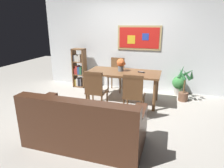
# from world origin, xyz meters

# --- Properties ---
(ground_plane) EXTENTS (12.00, 12.00, 0.00)m
(ground_plane) POSITION_xyz_m (0.00, 0.00, 0.00)
(ground_plane) COLOR #B7B2A8
(wall_back_with_painting) EXTENTS (5.20, 0.14, 2.60)m
(wall_back_with_painting) POSITION_xyz_m (0.00, 1.66, 1.30)
(wall_back_with_painting) COLOR silver
(wall_back_with_painting) RESTS_ON ground_plane
(dining_table) EXTENTS (1.70, 0.81, 0.74)m
(dining_table) POSITION_xyz_m (0.07, 0.56, 0.65)
(dining_table) COLOR brown
(dining_table) RESTS_ON ground_plane
(dining_chair_far_left) EXTENTS (0.40, 0.41, 0.91)m
(dining_chair_far_left) POSITION_xyz_m (-0.32, 1.35, 0.54)
(dining_chair_far_left) COLOR brown
(dining_chair_far_left) RESTS_ON ground_plane
(dining_chair_near_right) EXTENTS (0.40, 0.41, 0.91)m
(dining_chair_near_right) POSITION_xyz_m (0.47, -0.22, 0.54)
(dining_chair_near_right) COLOR brown
(dining_chair_near_right) RESTS_ON ground_plane
(dining_chair_near_left) EXTENTS (0.40, 0.41, 0.91)m
(dining_chair_near_left) POSITION_xyz_m (-0.34, -0.20, 0.54)
(dining_chair_near_left) COLOR brown
(dining_chair_near_left) RESTS_ON ground_plane
(leather_couch) EXTENTS (1.80, 0.84, 0.84)m
(leather_couch) POSITION_xyz_m (-0.08, -1.33, 0.31)
(leather_couch) COLOR #472819
(leather_couch) RESTS_ON ground_plane
(bookshelf) EXTENTS (0.36, 0.28, 1.14)m
(bookshelf) POSITION_xyz_m (-1.47, 1.34, 0.52)
(bookshelf) COLOR brown
(bookshelf) RESTS_ON ground_plane
(potted_ivy) EXTENTS (0.35, 0.35, 0.59)m
(potted_ivy) POSITION_xyz_m (1.36, 1.46, 0.29)
(potted_ivy) COLOR #B2ADA3
(potted_ivy) RESTS_ON ground_plane
(potted_palm) EXTENTS (0.41, 0.43, 0.88)m
(potted_palm) POSITION_xyz_m (1.47, 1.04, 0.37)
(potted_palm) COLOR brown
(potted_palm) RESTS_ON ground_plane
(flower_vase) EXTENTS (0.21, 0.19, 0.30)m
(flower_vase) POSITION_xyz_m (-0.01, 0.61, 0.91)
(flower_vase) COLOR slate
(flower_vase) RESTS_ON dining_table
(tv_remote) EXTENTS (0.16, 0.08, 0.02)m
(tv_remote) POSITION_xyz_m (0.48, 0.61, 0.75)
(tv_remote) COLOR black
(tv_remote) RESTS_ON dining_table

